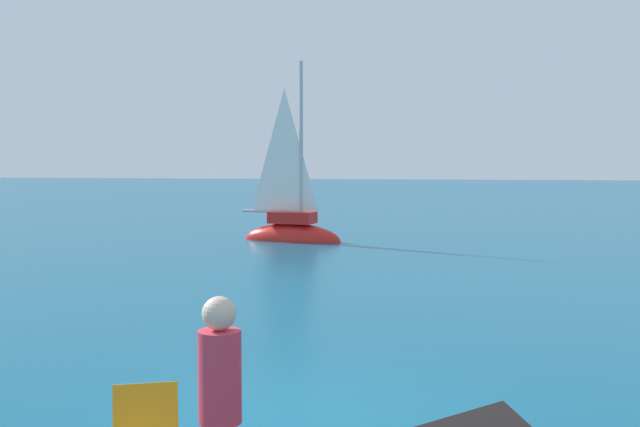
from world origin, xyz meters
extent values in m
plane|color=#0F5675|center=(0.00, 0.00, 0.00)|extent=(160.00, 160.00, 0.00)
ellipsoid|color=red|center=(-2.88, 18.49, 0.00)|extent=(3.87, 2.13, 1.26)
cube|color=red|center=(-2.88, 18.49, 0.84)|extent=(1.77, 1.25, 0.41)
cylinder|color=#B7B7BC|center=(-2.54, 18.41, 3.50)|extent=(0.14, 0.14, 5.73)
cylinder|color=#B2B2B7|center=(-3.65, 18.69, 1.03)|extent=(2.25, 0.67, 0.11)
pyramid|color=white|center=(-3.16, 18.57, 3.27)|extent=(1.80, 0.52, 4.36)
cylinder|color=#DB384C|center=(0.16, -4.30, 1.77)|extent=(0.28, 0.28, 0.60)
sphere|color=beige|center=(0.16, -4.30, 2.18)|extent=(0.22, 0.22, 0.22)
cube|color=orange|center=(-0.60, -3.56, 1.25)|extent=(0.50, 0.29, 0.45)
camera|label=1|loc=(1.37, -9.10, 3.21)|focal=43.96mm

